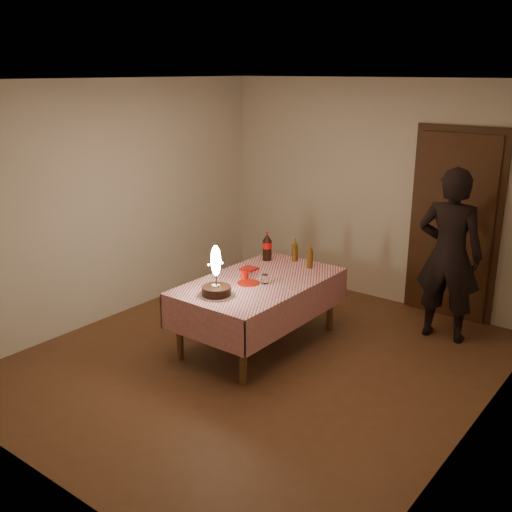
# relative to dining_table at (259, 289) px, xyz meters

# --- Properties ---
(ground) EXTENTS (4.00, 4.50, 0.01)m
(ground) POSITION_rel_dining_table_xyz_m (0.23, -0.32, -0.59)
(ground) COLOR brown
(ground) RESTS_ON ground
(room_shell) EXTENTS (4.04, 4.54, 2.62)m
(room_shell) POSITION_rel_dining_table_xyz_m (0.26, -0.24, 1.06)
(room_shell) COLOR beige
(room_shell) RESTS_ON ground
(dining_table) EXTENTS (1.02, 1.72, 0.69)m
(dining_table) POSITION_rel_dining_table_xyz_m (0.00, 0.00, 0.00)
(dining_table) COLOR brown
(dining_table) RESTS_ON ground
(birthday_cake) EXTENTS (0.34, 0.34, 0.48)m
(birthday_cake) POSITION_rel_dining_table_xyz_m (-0.06, -0.57, 0.21)
(birthday_cake) COLOR white
(birthday_cake) RESTS_ON dining_table
(red_plate) EXTENTS (0.22, 0.22, 0.01)m
(red_plate) POSITION_rel_dining_table_xyz_m (-0.03, -0.13, 0.10)
(red_plate) COLOR #B3170C
(red_plate) RESTS_ON dining_table
(red_cup) EXTENTS (0.08, 0.08, 0.10)m
(red_cup) POSITION_rel_dining_table_xyz_m (-0.13, -0.07, 0.14)
(red_cup) COLOR #B5170C
(red_cup) RESTS_ON dining_table
(clear_cup) EXTENTS (0.07, 0.07, 0.09)m
(clear_cup) POSITION_rel_dining_table_xyz_m (0.10, -0.04, 0.14)
(clear_cup) COLOR white
(clear_cup) RESTS_ON dining_table
(napkin_stack) EXTENTS (0.15, 0.15, 0.02)m
(napkin_stack) POSITION_rel_dining_table_xyz_m (-0.28, 0.20, 0.10)
(napkin_stack) COLOR red
(napkin_stack) RESTS_ON dining_table
(cola_bottle) EXTENTS (0.10, 0.10, 0.32)m
(cola_bottle) POSITION_rel_dining_table_xyz_m (-0.33, 0.58, 0.25)
(cola_bottle) COLOR black
(cola_bottle) RESTS_ON dining_table
(amber_bottle_left) EXTENTS (0.06, 0.06, 0.25)m
(amber_bottle_left) POSITION_rel_dining_table_xyz_m (-0.07, 0.74, 0.21)
(amber_bottle_left) COLOR #5E3B10
(amber_bottle_left) RESTS_ON dining_table
(amber_bottle_right) EXTENTS (0.06, 0.06, 0.25)m
(amber_bottle_right) POSITION_rel_dining_table_xyz_m (0.18, 0.64, 0.21)
(amber_bottle_right) COLOR #5E3B10
(amber_bottle_right) RESTS_ON dining_table
(photographer) EXTENTS (0.70, 0.50, 1.79)m
(photographer) POSITION_rel_dining_table_xyz_m (1.42, 1.30, 0.30)
(photographer) COLOR black
(photographer) RESTS_ON ground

